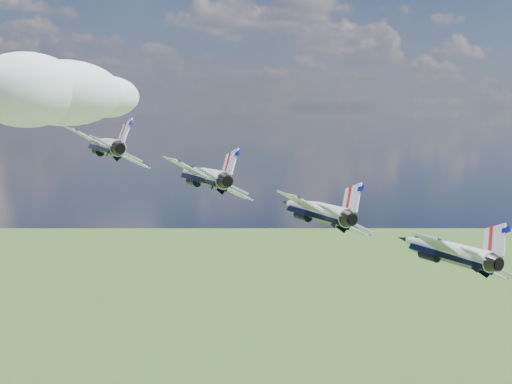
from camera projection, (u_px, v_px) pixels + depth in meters
name	position (u px, v px, depth m)	size (l,w,h in m)	color
cloud_far	(68.00, 86.00, 254.94)	(59.29, 46.58, 23.29)	white
jet_0	(105.00, 145.00, 78.64)	(9.28, 13.74, 4.10)	white
jet_1	(202.00, 175.00, 73.59)	(9.28, 13.74, 4.10)	silver
jet_2	(314.00, 210.00, 68.53)	(9.28, 13.74, 4.10)	white
jet_3	(444.00, 250.00, 63.48)	(9.28, 13.74, 4.10)	white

